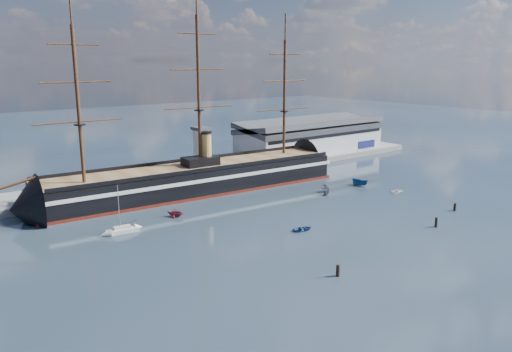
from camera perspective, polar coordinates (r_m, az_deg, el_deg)
ground at (r=135.00m, az=0.19°, el=-3.08°), size 600.00×600.00×0.00m
quay at (r=169.05m, az=-4.64°, el=0.19°), size 180.00×18.00×2.00m
warehouse at (r=200.20m, az=6.28°, el=4.50°), size 63.00×21.00×11.60m
quay_tower at (r=160.97m, az=-6.21°, el=3.05°), size 5.00×5.00×15.00m
warship at (r=145.05m, az=-7.57°, el=-0.41°), size 113.37×22.00×53.94m
sailboat at (r=115.82m, az=-15.04°, el=-5.95°), size 7.15×2.94×11.11m
motorboat_b at (r=113.90m, az=5.37°, el=-6.25°), size 1.77×3.03×1.33m
motorboat_c at (r=145.78m, az=8.08°, el=-1.99°), size 6.86×5.40×2.62m
motorboat_d at (r=124.85m, az=-9.17°, el=-4.61°), size 7.25×6.58×2.52m
motorboat_e at (r=151.05m, az=16.01°, el=-1.84°), size 2.19×2.95×1.28m
motorboat_f at (r=156.78m, az=11.77°, el=-1.07°), size 6.44×3.61×2.43m
piling_near_left at (r=91.86m, az=9.31°, el=-11.25°), size 0.64×0.64×2.92m
piling_near_right at (r=122.96m, az=19.86°, el=-5.52°), size 0.64×0.64×3.08m
piling_far_right at (r=137.69m, az=21.73°, el=-3.72°), size 0.64×0.64×2.74m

